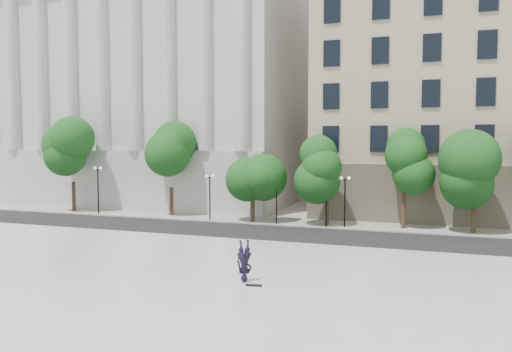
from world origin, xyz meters
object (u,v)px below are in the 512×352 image
object	(u,v)px
traffic_light_west	(277,181)
traffic_light_east	(327,182)
person_lying	(244,276)
skateboard	(254,285)

from	to	relation	value
traffic_light_west	traffic_light_east	bearing A→B (deg)	0.00
traffic_light_west	person_lying	distance (m)	18.33
traffic_light_east	traffic_light_west	bearing A→B (deg)	180.00
person_lying	skateboard	bearing A→B (deg)	-73.22
traffic_light_west	skateboard	distance (m)	19.00
traffic_light_east	skateboard	world-z (taller)	traffic_light_east
person_lying	skateboard	xyz separation A→B (m)	(0.63, -0.52, -0.23)
traffic_light_west	traffic_light_east	xyz separation A→B (m)	(4.13, 0.00, 0.03)
traffic_light_west	skateboard	size ratio (longest dim) A/B	5.73
traffic_light_west	skateboard	xyz separation A→B (m)	(4.33, -18.22, -3.20)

